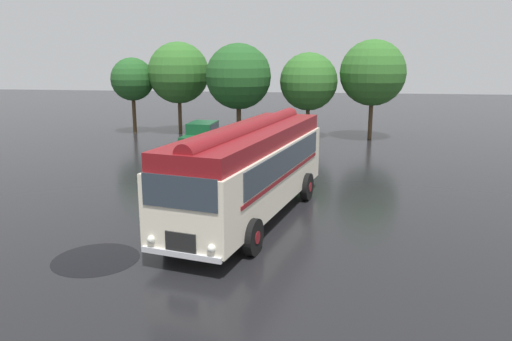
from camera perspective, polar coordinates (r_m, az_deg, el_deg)
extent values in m
plane|color=black|center=(17.40, -2.28, -6.09)|extent=(120.00, 120.00, 0.00)
cube|color=silver|center=(17.53, -0.67, -0.48)|extent=(4.67, 10.31, 2.10)
cube|color=maroon|center=(17.27, -0.68, 3.82)|extent=(4.43, 10.07, 0.56)
cylinder|color=maroon|center=(17.23, -0.69, 4.67)|extent=(2.70, 9.39, 0.60)
cube|color=#2D3842|center=(17.28, 3.60, 1.23)|extent=(1.82, 7.81, 0.84)
cube|color=#2D3842|center=(18.17, -4.05, 1.82)|extent=(1.82, 7.81, 0.84)
cube|color=maroon|center=(17.30, 3.46, -0.58)|extent=(1.86, 8.00, 0.12)
cube|color=maroon|center=(18.19, -4.15, 0.09)|extent=(1.86, 8.00, 0.12)
cube|color=#2D3842|center=(12.98, -8.81, -2.51)|extent=(2.15, 0.53, 0.88)
cube|color=black|center=(13.41, -8.61, -8.16)|extent=(0.89, 0.26, 0.56)
cube|color=silver|center=(13.52, -8.60, -9.49)|extent=(2.34, 0.63, 0.16)
sphere|color=white|center=(13.02, -5.12, -8.87)|extent=(0.22, 0.22, 0.22)
sphere|color=white|center=(13.85, -11.91, -7.72)|extent=(0.22, 0.22, 0.22)
cylinder|color=black|center=(14.63, -0.36, -7.61)|extent=(0.52, 1.13, 1.10)
cylinder|color=maroon|center=(14.63, -0.36, -7.61)|extent=(0.40, 0.45, 0.39)
cylinder|color=black|center=(15.70, -9.30, -6.31)|extent=(0.52, 1.13, 1.10)
cylinder|color=maroon|center=(15.70, -9.30, -6.31)|extent=(0.40, 0.45, 0.39)
cylinder|color=black|center=(20.08, 5.83, -1.86)|extent=(0.52, 1.13, 1.10)
cylinder|color=maroon|center=(20.08, 5.83, -1.86)|extent=(0.40, 0.45, 0.39)
cylinder|color=black|center=(20.87, -1.08, -1.21)|extent=(0.52, 1.13, 1.10)
cylinder|color=maroon|center=(20.87, -1.08, -1.21)|extent=(0.40, 0.45, 0.39)
cube|color=#144C28|center=(30.78, -6.16, 3.65)|extent=(1.86, 4.26, 0.70)
cube|color=#144C28|center=(30.82, -6.11, 4.93)|extent=(1.58, 2.24, 0.64)
cube|color=#2D3842|center=(30.62, -4.74, 4.90)|extent=(0.10, 1.93, 0.50)
cube|color=#2D3842|center=(31.04, -7.46, 4.95)|extent=(0.10, 1.93, 0.50)
cylinder|color=black|center=(29.38, -5.19, 2.52)|extent=(0.22, 0.65, 0.64)
cylinder|color=black|center=(29.88, -8.45, 2.61)|extent=(0.22, 0.65, 0.64)
cylinder|color=black|center=(31.86, -3.97, 3.38)|extent=(0.22, 0.65, 0.64)
cylinder|color=black|center=(32.32, -7.00, 3.46)|extent=(0.22, 0.65, 0.64)
cube|color=#4C5156|center=(29.93, -0.39, 3.45)|extent=(1.84, 4.25, 0.70)
cube|color=#4C5156|center=(29.97, -0.36, 4.77)|extent=(1.57, 2.23, 0.64)
cube|color=#2D3842|center=(29.90, 1.09, 4.74)|extent=(0.09, 1.93, 0.50)
cube|color=#2D3842|center=(30.06, -1.80, 4.79)|extent=(0.09, 1.93, 0.50)
cylinder|color=black|center=(28.63, 1.07, 2.29)|extent=(0.22, 0.65, 0.64)
cylinder|color=black|center=(28.83, -2.42, 2.36)|extent=(0.22, 0.65, 0.64)
cylinder|color=black|center=(31.18, 1.48, 3.20)|extent=(0.22, 0.65, 0.64)
cylinder|color=black|center=(31.37, -1.73, 3.25)|extent=(0.22, 0.65, 0.64)
cube|color=black|center=(29.66, 4.11, 3.33)|extent=(1.81, 4.24, 0.70)
cube|color=black|center=(29.70, 4.16, 4.65)|extent=(1.55, 2.22, 0.64)
cube|color=#2D3842|center=(29.64, 5.63, 4.61)|extent=(0.08, 1.93, 0.50)
cube|color=#2D3842|center=(29.78, 2.71, 4.70)|extent=(0.08, 1.93, 0.50)
cylinder|color=black|center=(28.38, 5.62, 2.13)|extent=(0.22, 0.65, 0.64)
cylinder|color=black|center=(28.55, 2.09, 2.25)|extent=(0.22, 0.65, 0.64)
cylinder|color=black|center=(30.94, 5.96, 3.05)|extent=(0.22, 0.65, 0.64)
cylinder|color=black|center=(31.09, 2.71, 3.15)|extent=(0.22, 0.65, 0.64)
cylinder|color=#4C3823|center=(38.03, -13.74, 6.26)|extent=(0.27, 0.27, 2.77)
sphere|color=#235623|center=(37.82, -13.96, 10.10)|extent=(3.10, 3.10, 3.10)
sphere|color=#235623|center=(37.43, -14.17, 10.58)|extent=(2.05, 2.05, 2.05)
cylinder|color=#4C3823|center=(37.45, -8.68, 6.36)|extent=(0.27, 0.27, 2.73)
sphere|color=#336B28|center=(37.21, -8.85, 10.98)|extent=(4.42, 4.42, 4.42)
sphere|color=#336B28|center=(36.99, -8.83, 10.83)|extent=(3.46, 3.46, 3.46)
cylinder|color=#4C3823|center=(34.75, -1.98, 5.83)|extent=(0.32, 0.32, 2.56)
sphere|color=#235623|center=(34.49, -2.01, 10.69)|extent=(4.46, 4.46, 4.46)
sphere|color=#235623|center=(34.47, -1.15, 11.25)|extent=(3.29, 3.29, 3.29)
cylinder|color=#4C3823|center=(34.88, 5.92, 5.68)|extent=(0.27, 0.27, 2.42)
sphere|color=#336B28|center=(34.63, 6.03, 10.08)|extent=(3.92, 3.92, 3.92)
sphere|color=#336B28|center=(34.57, 6.30, 9.67)|extent=(2.18, 2.18, 2.18)
cylinder|color=#4C3823|center=(35.13, 12.95, 5.81)|extent=(0.28, 0.28, 2.84)
sphere|color=#336B28|center=(34.89, 13.21, 10.82)|extent=(4.41, 4.41, 4.41)
sphere|color=#336B28|center=(34.99, 12.64, 11.48)|extent=(2.75, 2.75, 2.75)
cylinder|color=black|center=(15.23, -17.82, -9.63)|extent=(2.47, 2.47, 0.01)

